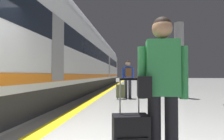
{
  "coord_description": "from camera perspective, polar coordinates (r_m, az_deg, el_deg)",
  "views": [
    {
      "loc": [
        1.03,
        -2.29,
        1.08
      ],
      "look_at": [
        0.31,
        4.1,
        1.25
      ],
      "focal_mm": 29.38,
      "sensor_mm": 36.0,
      "label": 1
    }
  ],
  "objects": [
    {
      "name": "safety_line_strip",
      "position": [
        12.46,
        -1.55,
        -6.46
      ],
      "size": [
        0.36,
        80.0,
        0.01
      ],
      "primitive_type": "cube",
      "color": "yellow",
      "rests_on": "ground"
    },
    {
      "name": "tactile_edge_band",
      "position": [
        12.5,
        -2.93,
        -6.45
      ],
      "size": [
        0.57,
        80.0,
        0.01
      ],
      "primitive_type": "cube",
      "color": "slate",
      "rests_on": "ground"
    },
    {
      "name": "high_speed_train",
      "position": [
        11.78,
        -12.38,
        5.48
      ],
      "size": [
        2.94,
        36.46,
        4.97
      ],
      "color": "#38383D",
      "rests_on": "ground"
    },
    {
      "name": "traveller_foreground",
      "position": [
        2.08,
        15.03,
        -3.8
      ],
      "size": [
        0.55,
        0.29,
        1.73
      ],
      "color": "black",
      "rests_on": "ground"
    },
    {
      "name": "passenger_near",
      "position": [
        8.45,
        4.98,
        -1.86
      ],
      "size": [
        0.53,
        0.38,
        1.73
      ],
      "color": "#383842",
      "rests_on": "ground"
    },
    {
      "name": "suitcase_near",
      "position": [
        8.22,
        2.66,
        -6.6
      ],
      "size": [
        0.41,
        0.29,
        0.65
      ],
      "color": "#596038",
      "rests_on": "ground"
    },
    {
      "name": "platform_pillar",
      "position": [
        9.39,
        20.21,
        2.51
      ],
      "size": [
        0.56,
        0.56,
        3.6
      ],
      "color": "gray",
      "rests_on": "ground"
    }
  ]
}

